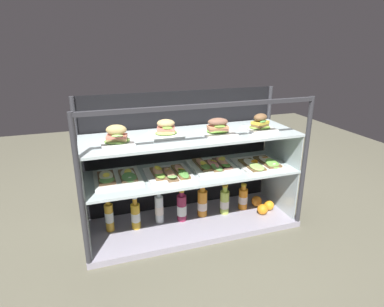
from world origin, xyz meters
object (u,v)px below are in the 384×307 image
(plated_roll_sandwich_near_right_corner, at_px, (166,130))
(juice_bottle_back_center, at_px, (159,209))
(juice_bottle_back_left, at_px, (243,198))
(orange_fruit_near_left_post, at_px, (263,209))
(plated_roll_sandwich_near_left_corner, at_px, (117,138))
(orange_fruit_rolled_forward, at_px, (257,201))
(juice_bottle_front_right_end, at_px, (202,203))
(juice_bottle_back_right, at_px, (225,202))
(orange_fruit_beside_bottles, at_px, (269,205))
(juice_bottle_near_post, at_px, (136,215))
(open_sandwich_tray_far_left, at_px, (213,165))
(open_sandwich_tray_mid_right, at_px, (259,163))
(plated_roll_sandwich_far_right, at_px, (218,128))
(open_sandwich_tray_near_left_corner, at_px, (117,177))
(juice_bottle_front_left_end, at_px, (109,217))
(open_sandwich_tray_center, at_px, (170,174))
(plated_roll_sandwich_mid_right, at_px, (260,124))
(juice_bottle_front_second, at_px, (182,208))

(plated_roll_sandwich_near_right_corner, distance_m, juice_bottle_back_center, 0.58)
(juice_bottle_back_left, bearing_deg, orange_fruit_near_left_post, -52.57)
(plated_roll_sandwich_near_left_corner, xyz_separation_m, orange_fruit_rolled_forward, (1.03, 0.11, -0.65))
(juice_bottle_front_right_end, relative_size, orange_fruit_rolled_forward, 3.11)
(juice_bottle_back_center, bearing_deg, juice_bottle_back_left, -1.07)
(juice_bottle_back_right, bearing_deg, orange_fruit_beside_bottles, -11.26)
(juice_bottle_near_post, distance_m, juice_bottle_back_right, 0.66)
(plated_roll_sandwich_near_left_corner, distance_m, orange_fruit_rolled_forward, 1.22)
(open_sandwich_tray_far_left, relative_size, orange_fruit_beside_bottles, 4.06)
(open_sandwich_tray_mid_right, bearing_deg, juice_bottle_back_right, 159.34)
(plated_roll_sandwich_near_left_corner, bearing_deg, orange_fruit_near_left_post, -1.13)
(plated_roll_sandwich_far_right, xyz_separation_m, orange_fruit_beside_bottles, (0.44, -0.01, -0.64))
(open_sandwich_tray_near_left_corner, xyz_separation_m, juice_bottle_front_left_end, (-0.07, 0.04, -0.30))
(plated_roll_sandwich_near_right_corner, relative_size, juice_bottle_back_left, 0.97)
(open_sandwich_tray_near_left_corner, distance_m, orange_fruit_rolled_forward, 1.11)
(open_sandwich_tray_near_left_corner, bearing_deg, juice_bottle_front_right_end, 2.63)
(open_sandwich_tray_far_left, bearing_deg, open_sandwich_tray_center, -171.43)
(plated_roll_sandwich_mid_right, xyz_separation_m, open_sandwich_tray_far_left, (-0.32, 0.06, -0.28))
(orange_fruit_rolled_forward, bearing_deg, juice_bottle_back_right, -176.55)
(plated_roll_sandwich_far_right, distance_m, plated_roll_sandwich_mid_right, 0.31)
(plated_roll_sandwich_near_right_corner, relative_size, juice_bottle_front_left_end, 0.83)
(open_sandwich_tray_far_left, xyz_separation_m, juice_bottle_front_second, (-0.23, 0.02, -0.30))
(open_sandwich_tray_far_left, xyz_separation_m, open_sandwich_tray_mid_right, (0.33, -0.07, -0.00))
(plated_roll_sandwich_mid_right, height_order, juice_bottle_front_right_end, plated_roll_sandwich_mid_right)
(juice_bottle_front_left_end, distance_m, juice_bottle_back_left, 1.00)
(juice_bottle_back_right, xyz_separation_m, orange_fruit_rolled_forward, (0.28, 0.02, -0.05))
(plated_roll_sandwich_near_right_corner, bearing_deg, open_sandwich_tray_far_left, -1.10)
(open_sandwich_tray_near_left_corner, bearing_deg, open_sandwich_tray_mid_right, -4.39)
(plated_roll_sandwich_near_left_corner, xyz_separation_m, juice_bottle_front_second, (0.42, 0.10, -0.59))
(orange_fruit_near_left_post, bearing_deg, juice_bottle_near_post, 172.84)
(open_sandwich_tray_center, relative_size, juice_bottle_back_center, 1.22)
(plated_roll_sandwich_far_right, bearing_deg, plated_roll_sandwich_near_left_corner, -177.48)
(juice_bottle_front_left_end, height_order, juice_bottle_back_left, juice_bottle_front_left_end)
(open_sandwich_tray_center, bearing_deg, juice_bottle_near_post, 163.41)
(orange_fruit_rolled_forward, bearing_deg, juice_bottle_back_center, 178.99)
(plated_roll_sandwich_near_right_corner, xyz_separation_m, open_sandwich_tray_near_left_corner, (-0.33, -0.00, -0.28))
(open_sandwich_tray_center, xyz_separation_m, juice_bottle_near_post, (-0.23, 0.07, -0.31))
(plated_roll_sandwich_near_left_corner, height_order, plated_roll_sandwich_far_right, plated_roll_sandwich_near_left_corner)
(plated_roll_sandwich_near_right_corner, xyz_separation_m, juice_bottle_back_left, (0.60, 0.02, -0.60))
(juice_bottle_front_second, height_order, juice_bottle_back_right, juice_bottle_front_second)
(plated_roll_sandwich_far_right, distance_m, juice_bottle_back_left, 0.66)
(juice_bottle_near_post, height_order, juice_bottle_back_center, juice_bottle_back_center)
(juice_bottle_front_right_end, bearing_deg, juice_bottle_front_left_end, 178.82)
(open_sandwich_tray_near_left_corner, xyz_separation_m, orange_fruit_near_left_post, (1.02, -0.10, -0.36))
(open_sandwich_tray_far_left, height_order, juice_bottle_back_right, open_sandwich_tray_far_left)
(orange_fruit_beside_bottles, bearing_deg, juice_bottle_near_post, 175.76)
(plated_roll_sandwich_near_right_corner, distance_m, juice_bottle_front_left_end, 0.70)
(plated_roll_sandwich_mid_right, bearing_deg, open_sandwich_tray_mid_right, -53.87)
(open_sandwich_tray_near_left_corner, height_order, orange_fruit_rolled_forward, open_sandwich_tray_near_left_corner)
(juice_bottle_front_left_end, distance_m, juice_bottle_near_post, 0.18)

